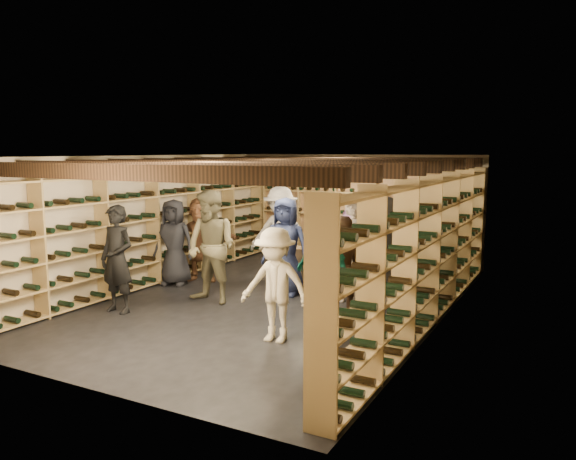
# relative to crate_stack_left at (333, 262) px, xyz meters

# --- Properties ---
(ground) EXTENTS (8.00, 8.00, 0.00)m
(ground) POSITION_rel_crate_stack_left_xyz_m (-0.08, -2.32, -0.26)
(ground) COLOR black
(ground) RESTS_ON ground
(walls) EXTENTS (5.52, 8.02, 2.40)m
(walls) POSITION_rel_crate_stack_left_xyz_m (-0.08, -2.32, 0.95)
(walls) COLOR beige
(walls) RESTS_ON ground
(ceiling) EXTENTS (5.50, 8.00, 0.01)m
(ceiling) POSITION_rel_crate_stack_left_xyz_m (-0.08, -2.32, 2.15)
(ceiling) COLOR beige
(ceiling) RESTS_ON walls
(ceiling_joists) EXTENTS (5.40, 7.12, 0.18)m
(ceiling_joists) POSITION_rel_crate_stack_left_xyz_m (-0.08, -2.32, 2.01)
(ceiling_joists) COLOR black
(ceiling_joists) RESTS_ON ground
(wine_rack_left) EXTENTS (0.32, 7.50, 2.15)m
(wine_rack_left) POSITION_rel_crate_stack_left_xyz_m (-2.65, -2.32, 0.82)
(wine_rack_left) COLOR #A3854F
(wine_rack_left) RESTS_ON ground
(wine_rack_right) EXTENTS (0.32, 7.50, 2.15)m
(wine_rack_right) POSITION_rel_crate_stack_left_xyz_m (2.49, -2.32, 0.82)
(wine_rack_right) COLOR #A3854F
(wine_rack_right) RESTS_ON ground
(wine_rack_back) EXTENTS (4.70, 0.30, 2.15)m
(wine_rack_back) POSITION_rel_crate_stack_left_xyz_m (-0.08, 1.51, 0.82)
(wine_rack_back) COLOR #A3854F
(wine_rack_back) RESTS_ON ground
(crate_stack_left) EXTENTS (0.58, 0.48, 0.51)m
(crate_stack_left) POSITION_rel_crate_stack_left_xyz_m (0.00, 0.00, 0.00)
(crate_stack_left) COLOR tan
(crate_stack_left) RESTS_ON ground
(crate_stack_right) EXTENTS (0.51, 0.34, 0.68)m
(crate_stack_right) POSITION_rel_crate_stack_left_xyz_m (-0.16, -1.02, 0.08)
(crate_stack_right) COLOR tan
(crate_stack_right) RESTS_ON ground
(crate_loose) EXTENTS (0.55, 0.41, 0.17)m
(crate_loose) POSITION_rel_crate_stack_left_xyz_m (1.50, -0.53, -0.17)
(crate_loose) COLOR tan
(crate_loose) RESTS_ON ground
(person_0) EXTENTS (0.88, 0.68, 1.60)m
(person_0) POSITION_rel_crate_stack_left_xyz_m (-2.26, -2.22, 0.55)
(person_0) COLOR black
(person_0) RESTS_ON ground
(person_1) EXTENTS (0.61, 0.41, 1.67)m
(person_1) POSITION_rel_crate_stack_left_xyz_m (-1.88, -4.05, 0.58)
(person_1) COLOR black
(person_1) RESTS_ON ground
(person_2) EXTENTS (0.97, 0.79, 1.86)m
(person_2) POSITION_rel_crate_stack_left_xyz_m (-0.91, -2.93, 0.67)
(person_2) COLOR brown
(person_2) RESTS_ON ground
(person_3) EXTENTS (1.00, 0.61, 1.51)m
(person_3) POSITION_rel_crate_stack_left_xyz_m (0.93, -4.09, 0.50)
(person_3) COLOR #C2B596
(person_3) RESTS_ON ground
(person_4) EXTENTS (1.03, 0.69, 1.62)m
(person_4) POSITION_rel_crate_stack_left_xyz_m (1.29, -3.39, 0.55)
(person_4) COLOR #136C5A
(person_4) RESTS_ON ground
(person_5) EXTENTS (1.58, 0.89, 1.63)m
(person_5) POSITION_rel_crate_stack_left_xyz_m (-2.02, -1.72, 0.56)
(person_5) COLOR brown
(person_5) RESTS_ON ground
(person_6) EXTENTS (0.90, 0.66, 1.70)m
(person_6) POSITION_rel_crate_stack_left_xyz_m (-0.09, -1.89, 0.59)
(person_6) COLOR #1B2244
(person_6) RESTS_ON ground
(person_7) EXTENTS (0.71, 0.55, 1.73)m
(person_7) POSITION_rel_crate_stack_left_xyz_m (1.14, -1.82, 0.61)
(person_7) COLOR gray
(person_7) RESTS_ON ground
(person_8) EXTENTS (0.87, 0.76, 1.53)m
(person_8) POSITION_rel_crate_stack_left_xyz_m (1.33, -2.69, 0.51)
(person_8) COLOR #432B1B
(person_8) RESTS_ON ground
(person_9) EXTENTS (1.29, 0.91, 1.81)m
(person_9) POSITION_rel_crate_stack_left_xyz_m (-0.67, -1.02, 0.65)
(person_9) COLOR #9D978E
(person_9) RESTS_ON ground
(person_10) EXTENTS (0.95, 0.41, 1.61)m
(person_10) POSITION_rel_crate_stack_left_xyz_m (0.25, -1.02, 0.55)
(person_10) COLOR #25472E
(person_10) RESTS_ON ground
(person_11) EXTENTS (1.47, 0.74, 1.52)m
(person_11) POSITION_rel_crate_stack_left_xyz_m (0.80, -1.02, 0.50)
(person_11) COLOR #8C5F95
(person_11) RESTS_ON ground
(person_12) EXTENTS (0.96, 0.76, 1.73)m
(person_12) POSITION_rel_crate_stack_left_xyz_m (1.35, -1.02, 0.61)
(person_12) COLOR #35363B
(person_12) RESTS_ON ground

